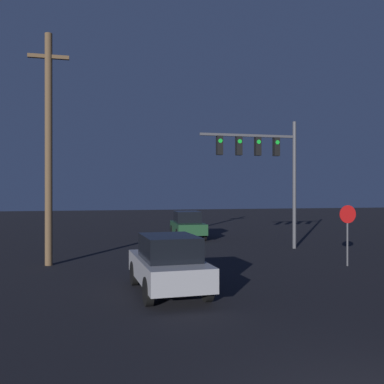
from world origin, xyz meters
The scene contains 5 objects.
car_near centered at (-1.58, 7.66, 0.83)m, with size 1.85×4.00×1.62m.
car_far centered at (1.89, 20.84, 0.83)m, with size 1.89×4.01×1.62m.
traffic_signal_mast centered at (4.55, 15.36, 4.38)m, with size 4.91×0.30×6.26m.
stop_sign centered at (5.77, 10.36, 1.60)m, with size 0.68×0.07×2.30m.
utility_pole centered at (-5.26, 13.07, 4.57)m, with size 1.51×0.28×8.84m.
Camera 1 is at (-3.62, -4.03, 2.84)m, focal length 40.00 mm.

